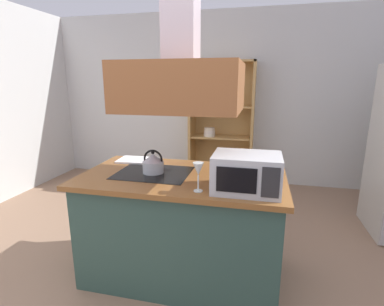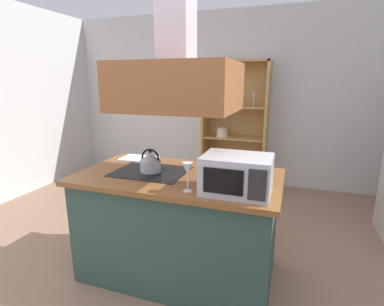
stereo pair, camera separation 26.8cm
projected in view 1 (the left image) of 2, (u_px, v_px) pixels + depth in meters
name	position (u px, v px, depth m)	size (l,w,h in m)	color
ground_plane	(183.00, 304.00, 2.22)	(7.80, 7.80, 0.00)	#8C6B53
wall_back	(230.00, 99.00, 4.73)	(6.00, 0.12, 2.70)	silver
kitchen_island	(183.00, 225.00, 2.48)	(1.65, 0.92, 0.90)	#2E4B43
range_hood	(181.00, 70.00, 2.18)	(0.90, 0.70, 1.28)	#94572E
dish_cabinet	(221.00, 131.00, 4.66)	(1.00, 0.40, 1.94)	tan
kettle	(153.00, 163.00, 2.41)	(0.17, 0.17, 0.20)	silver
cutting_board	(137.00, 160.00, 2.78)	(0.34, 0.24, 0.02)	white
microwave	(247.00, 173.00, 2.01)	(0.46, 0.35, 0.26)	#B7BABF
wine_glass_on_counter	(198.00, 170.00, 1.99)	(0.08, 0.08, 0.21)	silver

